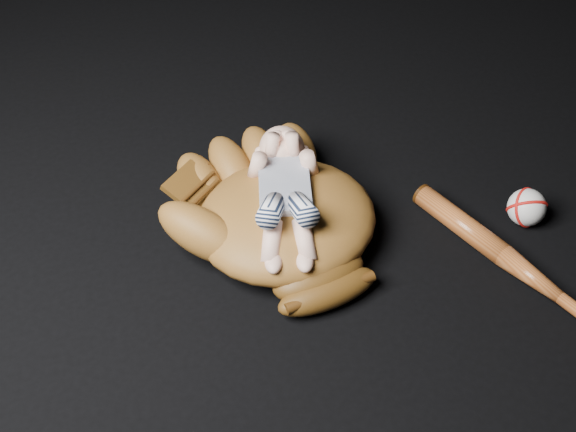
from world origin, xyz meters
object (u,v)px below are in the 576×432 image
Objects in this scene: baseball_glove at (286,213)px; baseball at (527,207)px; newborn_baby at (285,194)px; baseball_bat at (515,264)px.

baseball is (0.49, -0.05, -0.04)m from baseball_glove.
baseball_bat is at bearing -13.53° from newborn_baby.
newborn_baby is at bearing -156.63° from baseball_glove.
baseball_bat is at bearing -122.74° from baseball.
baseball reaches higher than baseball_bat.
baseball_glove is at bearing 173.99° from baseball.
baseball_bat is 6.33× the size of baseball.
newborn_baby is at bearing 174.12° from baseball.
baseball is (0.08, 0.13, 0.02)m from baseball_bat.
newborn_baby is 0.70× the size of baseball_bat.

